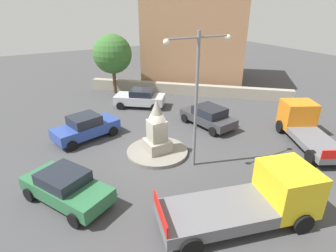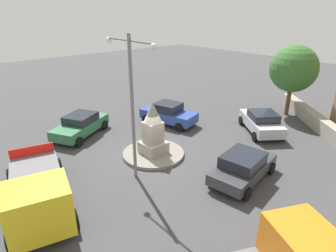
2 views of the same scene
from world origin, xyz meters
name	(u,v)px [view 1 (image 1 of 2)]	position (x,y,z in m)	size (l,w,h in m)	color
ground_plane	(157,153)	(0.00, 0.00, 0.00)	(80.00, 80.00, 0.00)	#424244
traffic_island	(157,152)	(0.00, 0.00, 0.10)	(3.59, 3.59, 0.19)	gray
monument	(157,129)	(0.00, 0.00, 1.60)	(1.34, 1.34, 3.11)	#9E9687
streetlamp	(197,88)	(1.17, -2.09, 4.36)	(3.64, 0.28, 7.04)	slate
car_dark_grey_near_island	(208,116)	(4.96, 1.76, 0.76)	(2.52, 4.32, 1.46)	#38383D
car_green_passing	(66,187)	(-5.46, -1.90, 0.76)	(3.63, 4.60, 1.48)	#2D6B42
car_silver_approaching	(140,98)	(2.30, 7.72, 0.78)	(4.36, 3.93, 1.52)	#B7BABF
car_blue_parked_left	(86,127)	(-3.16, 3.96, 0.80)	(4.47, 2.84, 1.59)	#2D479E
truck_yellow_far_side	(257,199)	(1.05, -6.78, 1.03)	(6.63, 3.73, 2.23)	yellow
truck_orange_parked_right	(304,125)	(9.05, -2.89, 1.02)	(4.33, 5.99, 2.19)	orange
stone_boundary_wall	(187,89)	(7.59, 8.68, 0.51)	(19.15, 0.70, 1.01)	#9E9687
corner_building	(196,39)	(11.39, 13.03, 4.47)	(10.14, 8.54, 8.94)	#A87A56
tree_near_wall	(112,54)	(1.71, 12.49, 3.73)	(3.59, 3.59, 5.54)	brown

